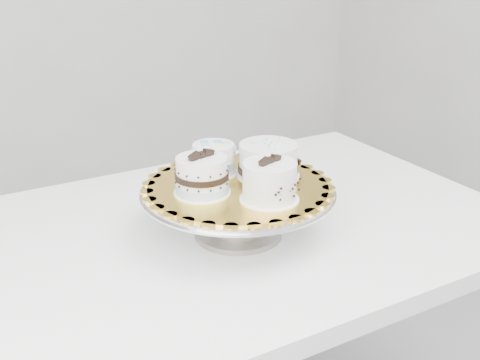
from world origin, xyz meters
TOP-DOWN VIEW (x-y plane):
  - table at (-0.05, 0.21)m, footprint 1.30×0.93m
  - cake_stand at (-0.06, 0.15)m, footprint 0.40×0.40m
  - cake_board at (-0.06, 0.15)m, footprint 0.43×0.43m
  - cake_swirl at (-0.05, 0.06)m, footprint 0.12×0.12m
  - cake_banded at (-0.14, 0.16)m, footprint 0.11×0.11m
  - cake_dots at (-0.06, 0.24)m, footprint 0.11×0.11m
  - cake_ribbon at (0.02, 0.16)m, footprint 0.15×0.15m

SIDE VIEW (x-z plane):
  - table at x=-0.05m, z-range 0.30..1.05m
  - cake_stand at x=-0.06m, z-range 0.77..0.88m
  - cake_board at x=-0.06m, z-range 0.86..0.86m
  - cake_ribbon at x=0.02m, z-range 0.86..0.93m
  - cake_dots at x=-0.06m, z-range 0.86..0.93m
  - cake_banded at x=-0.14m, z-range 0.85..0.94m
  - cake_swirl at x=-0.05m, z-range 0.85..0.95m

